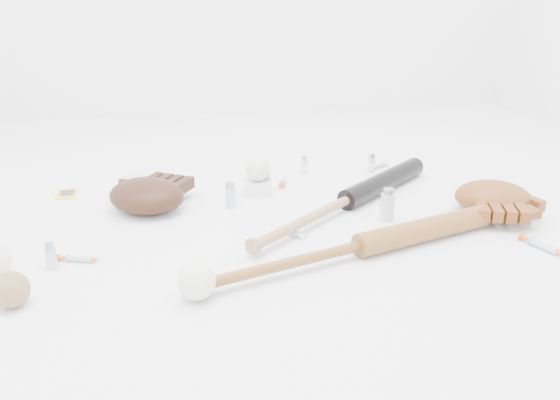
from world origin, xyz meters
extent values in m
plane|color=white|center=(0.00, 0.00, 0.00)|extent=(3.00, 3.00, 0.00)
cube|color=yellow|center=(-0.64, 0.35, 0.00)|extent=(0.07, 0.09, 0.00)
cube|color=white|center=(-0.03, 0.26, 0.02)|extent=(0.08, 0.08, 0.04)
sphere|color=white|center=(-0.03, 0.26, 0.08)|extent=(0.08, 0.08, 0.08)
sphere|color=white|center=(-0.43, 0.31, 0.04)|extent=(0.08, 0.08, 0.08)
sphere|color=white|center=(-0.24, -0.35, 0.04)|extent=(0.08, 0.08, 0.08)
sphere|color=olive|center=(-0.62, -0.32, 0.04)|extent=(0.08, 0.08, 0.08)
cylinder|color=#B5BEC7|center=(0.00, 0.27, 0.03)|extent=(0.02, 0.02, 0.06)
cylinder|color=#B5BEC7|center=(0.41, 0.42, 0.03)|extent=(0.03, 0.03, 0.07)
cylinder|color=#B5BEC7|center=(-0.13, 0.16, 0.04)|extent=(0.03, 0.03, 0.08)
cylinder|color=#B5BEC7|center=(0.31, -0.01, 0.05)|extent=(0.04, 0.04, 0.10)
cylinder|color=#B5BEC7|center=(-0.58, -0.16, 0.03)|extent=(0.03, 0.03, 0.07)
cylinder|color=#B5BEC7|center=(0.16, 0.45, 0.03)|extent=(0.02, 0.02, 0.06)
camera|label=1|loc=(-0.23, -1.39, 0.63)|focal=35.00mm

